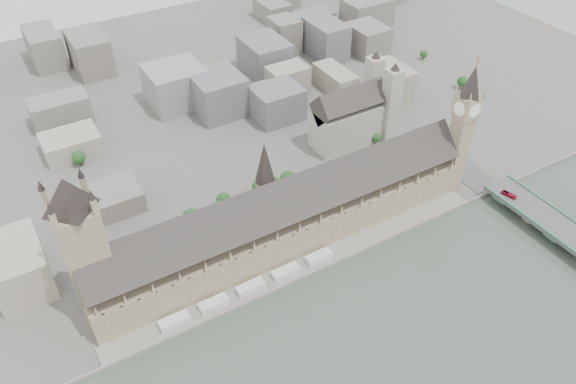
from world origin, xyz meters
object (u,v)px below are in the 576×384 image
elizabeth_tower (464,121)px  westminster_abbey (355,115)px  red_bus_north (509,195)px  palace_of_westminster (284,217)px  victoria_tower (83,244)px

elizabeth_tower → westminster_abbey: (-27.08, 87.00, -33.01)m
westminster_abbey → red_bus_north: bearing=-70.3°
palace_of_westminster → victoria_tower: (-122.00, 6.30, 32.50)m
elizabeth_tower → victoria_tower: bearing=176.0°
westminster_abbey → red_bus_north: size_ratio=6.21×
palace_of_westminster → elizabeth_tower: elizabeth_tower is taller
elizabeth_tower → westminster_abbey: size_ratio=1.58×
palace_of_westminster → elizabeth_tower: 142.94m
westminster_abbey → victoria_tower: bearing=-163.5°
palace_of_westminster → victoria_tower: size_ratio=2.65×
westminster_abbey → red_bus_north: westminster_abbey is taller
red_bus_north → westminster_abbey: bearing=95.2°
victoria_tower → westminster_abbey: victoria_tower is taller
victoria_tower → elizabeth_tower: bearing=-4.0°
victoria_tower → westminster_abbey: bearing=16.5°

